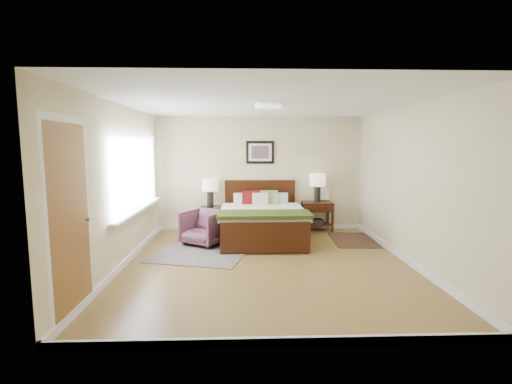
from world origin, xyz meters
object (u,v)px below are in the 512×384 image
lamp_right (318,182)px  rug_persian (208,247)px  nightstand_right (317,213)px  lamp_left (210,187)px  armchair (204,227)px  bed (262,215)px  nightstand_left (211,212)px

lamp_right → rug_persian: 2.84m
rug_persian → nightstand_right: bearing=43.9°
lamp_left → armchair: (-0.03, -1.09, -0.65)m
nightstand_right → armchair: bearing=-155.6°
bed → lamp_left: 1.41m
nightstand_left → rug_persian: bearing=-87.6°
nightstand_left → rug_persian: nightstand_left is taller
lamp_left → armchair: bearing=-91.5°
lamp_left → lamp_right: (2.33, 0.00, 0.10)m
nightstand_left → lamp_right: lamp_right is taller
bed → rug_persian: size_ratio=0.93×
rug_persian → lamp_left: bearing=106.5°
armchair → rug_persian: bearing=-38.7°
nightstand_left → armchair: 1.07m
nightstand_left → lamp_right: (2.33, 0.02, 0.65)m
nightstand_right → lamp_left: (-2.33, 0.01, 0.58)m
lamp_left → armchair: lamp_left is taller
nightstand_right → armchair: (-2.36, -1.07, -0.07)m
nightstand_right → lamp_left: size_ratio=1.06×
nightstand_right → armchair: size_ratio=0.90×
nightstand_left → nightstand_right: (2.33, 0.01, -0.03)m
lamp_left → armchair: 1.26m
nightstand_right → lamp_left: lamp_left is taller
lamp_right → bed: bearing=-148.5°
bed → lamp_left: (-1.09, 0.76, 0.47)m
nightstand_right → lamp_left: bearing=179.6°
nightstand_left → lamp_left: bearing=90.0°
nightstand_right → lamp_right: lamp_right is taller
nightstand_right → rug_persian: nightstand_right is taller
nightstand_left → rug_persian: (0.06, -1.30, -0.42)m
lamp_left → rug_persian: (0.06, -1.32, -0.97)m
bed → lamp_left: size_ratio=3.31×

